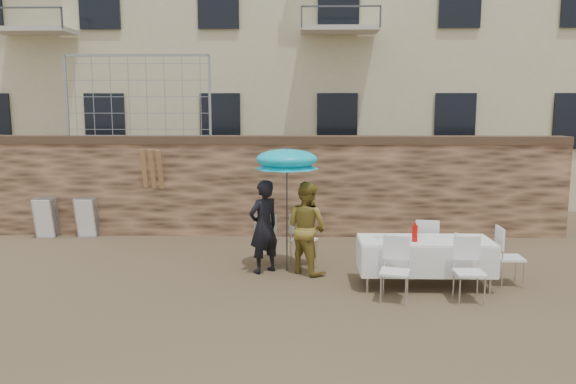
{
  "coord_description": "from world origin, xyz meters",
  "views": [
    {
      "loc": [
        0.64,
        -7.51,
        2.87
      ],
      "look_at": [
        0.4,
        2.2,
        1.4
      ],
      "focal_mm": 35.0,
      "sensor_mm": 36.0,
      "label": 1
    }
  ],
  "objects_px": {
    "soda_bottle": "(415,233)",
    "chair_stack_left": "(50,216)",
    "table_chair_front_right": "(470,271)",
    "table_chair_back": "(426,245)",
    "couple_chair_right": "(304,238)",
    "chair_stack_right": "(89,216)",
    "woman_dress": "(307,228)",
    "table_chair_side": "(510,256)",
    "table_chair_front_left": "(395,270)",
    "umbrella": "(287,163)",
    "couple_chair_left": "(266,238)",
    "man_suit": "(264,227)",
    "banquet_table": "(425,242)"
  },
  "relations": [
    {
      "from": "chair_stack_right",
      "to": "table_chair_front_left",
      "type": "bearing_deg",
      "value": -34.08
    },
    {
      "from": "chair_stack_left",
      "to": "table_chair_front_right",
      "type": "bearing_deg",
      "value": -27.05
    },
    {
      "from": "couple_chair_right",
      "to": "table_chair_front_left",
      "type": "bearing_deg",
      "value": 146.94
    },
    {
      "from": "woman_dress",
      "to": "couple_chair_left",
      "type": "height_order",
      "value": "woman_dress"
    },
    {
      "from": "table_chair_front_right",
      "to": "table_chair_back",
      "type": "xyz_separation_m",
      "value": [
        -0.3,
        1.55,
        0.0
      ]
    },
    {
      "from": "couple_chair_left",
      "to": "table_chair_side",
      "type": "height_order",
      "value": "same"
    },
    {
      "from": "table_chair_side",
      "to": "banquet_table",
      "type": "bearing_deg",
      "value": 95.25
    },
    {
      "from": "table_chair_front_right",
      "to": "table_chair_side",
      "type": "distance_m",
      "value": 1.24
    },
    {
      "from": "chair_stack_right",
      "to": "chair_stack_left",
      "type": "bearing_deg",
      "value": 180.0
    },
    {
      "from": "woman_dress",
      "to": "soda_bottle",
      "type": "bearing_deg",
      "value": -164.4
    },
    {
      "from": "couple_chair_left",
      "to": "couple_chair_right",
      "type": "relative_size",
      "value": 1.0
    },
    {
      "from": "woman_dress",
      "to": "banquet_table",
      "type": "relative_size",
      "value": 0.77
    },
    {
      "from": "chair_stack_left",
      "to": "soda_bottle",
      "type": "bearing_deg",
      "value": -25.55
    },
    {
      "from": "table_chair_front_right",
      "to": "chair_stack_right",
      "type": "bearing_deg",
      "value": 149.9
    },
    {
      "from": "banquet_table",
      "to": "chair_stack_right",
      "type": "height_order",
      "value": "chair_stack_right"
    },
    {
      "from": "table_chair_back",
      "to": "chair_stack_left",
      "type": "distance_m",
      "value": 8.27
    },
    {
      "from": "table_chair_back",
      "to": "soda_bottle",
      "type": "bearing_deg",
      "value": 77.07
    },
    {
      "from": "umbrella",
      "to": "couple_chair_right",
      "type": "relative_size",
      "value": 2.12
    },
    {
      "from": "soda_bottle",
      "to": "man_suit",
      "type": "bearing_deg",
      "value": 160.73
    },
    {
      "from": "umbrella",
      "to": "chair_stack_right",
      "type": "xyz_separation_m",
      "value": [
        -4.51,
        2.61,
        -1.46
      ]
    },
    {
      "from": "man_suit",
      "to": "umbrella",
      "type": "relative_size",
      "value": 0.8
    },
    {
      "from": "table_chair_side",
      "to": "table_chair_back",
      "type": "bearing_deg",
      "value": 60.91
    },
    {
      "from": "couple_chair_left",
      "to": "chair_stack_left",
      "type": "relative_size",
      "value": 1.04
    },
    {
      "from": "table_chair_front_left",
      "to": "couple_chair_right",
      "type": "bearing_deg",
      "value": 138.55
    },
    {
      "from": "umbrella",
      "to": "chair_stack_left",
      "type": "bearing_deg",
      "value": 154.26
    },
    {
      "from": "couple_chair_right",
      "to": "table_chair_side",
      "type": "height_order",
      "value": "same"
    },
    {
      "from": "chair_stack_left",
      "to": "chair_stack_right",
      "type": "distance_m",
      "value": 0.9
    },
    {
      "from": "umbrella",
      "to": "table_chair_back",
      "type": "relative_size",
      "value": 2.12
    },
    {
      "from": "soda_bottle",
      "to": "woman_dress",
      "type": "bearing_deg",
      "value": 153.23
    },
    {
      "from": "woman_dress",
      "to": "banquet_table",
      "type": "bearing_deg",
      "value": -158.03
    },
    {
      "from": "woman_dress",
      "to": "soda_bottle",
      "type": "relative_size",
      "value": 6.19
    },
    {
      "from": "umbrella",
      "to": "soda_bottle",
      "type": "relative_size",
      "value": 7.84
    },
    {
      "from": "table_chair_front_left",
      "to": "chair_stack_right",
      "type": "xyz_separation_m",
      "value": [
        -6.15,
        4.16,
        -0.02
      ]
    },
    {
      "from": "soda_bottle",
      "to": "chair_stack_left",
      "type": "xyz_separation_m",
      "value": [
        -7.45,
        3.56,
        -0.45
      ]
    },
    {
      "from": "woman_dress",
      "to": "table_chair_side",
      "type": "height_order",
      "value": "woman_dress"
    },
    {
      "from": "umbrella",
      "to": "banquet_table",
      "type": "bearing_deg",
      "value": -19.73
    },
    {
      "from": "couple_chair_left",
      "to": "soda_bottle",
      "type": "bearing_deg",
      "value": 147.59
    },
    {
      "from": "banquet_table",
      "to": "soda_bottle",
      "type": "distance_m",
      "value": 0.3
    },
    {
      "from": "couple_chair_right",
      "to": "chair_stack_right",
      "type": "relative_size",
      "value": 1.04
    },
    {
      "from": "man_suit",
      "to": "table_chair_back",
      "type": "xyz_separation_m",
      "value": [
        2.84,
        0.1,
        -0.34
      ]
    },
    {
      "from": "couple_chair_right",
      "to": "couple_chair_left",
      "type": "bearing_deg",
      "value": 23.1
    },
    {
      "from": "woman_dress",
      "to": "chair_stack_left",
      "type": "distance_m",
      "value": 6.37
    },
    {
      "from": "couple_chair_right",
      "to": "chair_stack_left",
      "type": "bearing_deg",
      "value": 2.4
    },
    {
      "from": "chair_stack_left",
      "to": "couple_chair_right",
      "type": "bearing_deg",
      "value": -20.7
    },
    {
      "from": "couple_chair_right",
      "to": "table_chair_back",
      "type": "relative_size",
      "value": 1.0
    },
    {
      "from": "couple_chair_left",
      "to": "table_chair_front_left",
      "type": "bearing_deg",
      "value": 133.03
    },
    {
      "from": "umbrella",
      "to": "table_chair_front_right",
      "type": "relative_size",
      "value": 2.12
    },
    {
      "from": "table_chair_front_left",
      "to": "table_chair_back",
      "type": "height_order",
      "value": "same"
    },
    {
      "from": "table_chair_front_right",
      "to": "table_chair_side",
      "type": "relative_size",
      "value": 1.0
    },
    {
      "from": "man_suit",
      "to": "table_chair_back",
      "type": "height_order",
      "value": "man_suit"
    }
  ]
}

